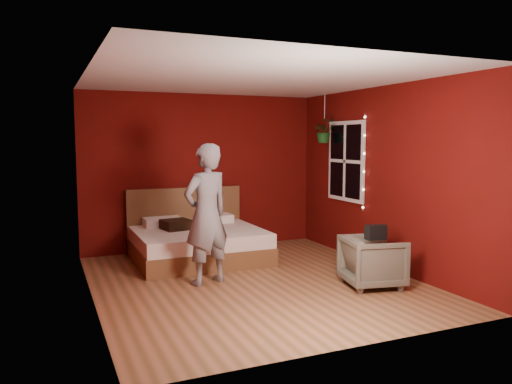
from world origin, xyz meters
name	(u,v)px	position (x,y,z in m)	size (l,w,h in m)	color
floor	(254,282)	(0.00, 0.00, 0.00)	(4.50, 4.50, 0.00)	#9B5F3E
room_walls	(254,152)	(0.00, 0.00, 1.68)	(4.04, 4.54, 2.62)	#590B09
window	(346,161)	(1.97, 0.90, 1.50)	(0.05, 0.97, 1.27)	white
fairy_lights	(364,163)	(1.94, 0.38, 1.50)	(0.04, 0.04, 1.45)	silver
bed	(197,242)	(-0.33, 1.48, 0.27)	(1.91, 1.62, 1.05)	brown
person	(207,214)	(-0.59, 0.17, 0.90)	(0.65, 0.43, 1.79)	gray
armchair	(373,262)	(1.29, -0.77, 0.32)	(0.68, 0.70, 0.64)	#625C4D
handbag	(376,232)	(1.21, -0.93, 0.73)	(0.25, 0.12, 0.18)	black
throw_pillow	(176,225)	(-0.63, 1.56, 0.55)	(0.40, 0.40, 0.14)	black
hanging_plant	(324,131)	(1.81, 1.31, 1.98)	(0.43, 0.41, 0.81)	silver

